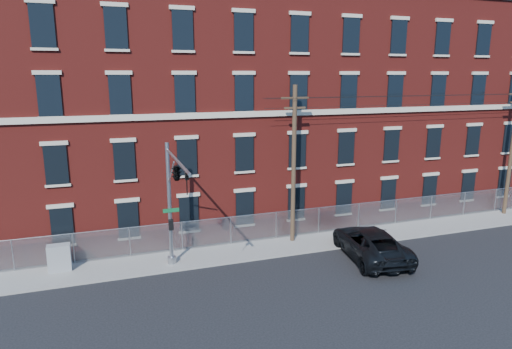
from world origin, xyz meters
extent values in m
plane|color=black|center=(0.00, 0.00, 0.00)|extent=(140.00, 140.00, 0.00)
cube|color=gray|center=(12.00, 5.00, 0.06)|extent=(65.00, 3.00, 0.12)
cube|color=maroon|center=(12.00, 14.00, 8.00)|extent=(55.00, 14.00, 16.00)
cube|color=black|center=(12.00, 14.00, 16.15)|extent=(55.30, 14.30, 0.30)
cube|color=beige|center=(12.00, 6.92, 8.30)|extent=(55.00, 0.18, 0.35)
cube|color=black|center=(-11.83, 6.94, 2.20)|extent=(1.20, 0.10, 2.20)
cube|color=black|center=(-11.83, 6.94, 5.80)|extent=(1.20, 0.10, 2.20)
cube|color=black|center=(-11.83, 6.94, 9.60)|extent=(1.20, 0.10, 2.20)
cube|color=black|center=(-11.83, 6.94, 13.20)|extent=(1.20, 0.10, 2.20)
cube|color=black|center=(-8.17, 6.94, 2.20)|extent=(1.20, 0.10, 2.20)
cube|color=black|center=(-8.17, 6.94, 5.80)|extent=(1.20, 0.10, 2.20)
cube|color=black|center=(-8.17, 6.94, 9.60)|extent=(1.20, 0.10, 2.20)
cube|color=black|center=(-8.17, 6.94, 13.20)|extent=(1.20, 0.10, 2.20)
cube|color=black|center=(-4.50, 6.94, 2.20)|extent=(1.20, 0.10, 2.20)
cube|color=black|center=(-4.50, 6.94, 5.80)|extent=(1.20, 0.10, 2.20)
cube|color=black|center=(-4.50, 6.94, 9.60)|extent=(1.20, 0.10, 2.20)
cube|color=black|center=(-4.50, 6.94, 13.20)|extent=(1.20, 0.10, 2.20)
cube|color=black|center=(-0.83, 6.94, 2.20)|extent=(1.20, 0.10, 2.20)
cube|color=black|center=(-0.83, 6.94, 5.80)|extent=(1.20, 0.10, 2.20)
cube|color=black|center=(-0.83, 6.94, 9.60)|extent=(1.20, 0.10, 2.20)
cube|color=black|center=(-0.83, 6.94, 13.20)|extent=(1.20, 0.10, 2.20)
cube|color=black|center=(2.83, 6.94, 2.20)|extent=(1.20, 0.10, 2.20)
cube|color=black|center=(2.83, 6.94, 5.80)|extent=(1.20, 0.10, 2.20)
cube|color=black|center=(2.83, 6.94, 9.60)|extent=(1.20, 0.10, 2.20)
cube|color=black|center=(2.83, 6.94, 13.20)|extent=(1.20, 0.10, 2.20)
cube|color=black|center=(6.50, 6.94, 2.20)|extent=(1.20, 0.10, 2.20)
cube|color=black|center=(6.50, 6.94, 5.80)|extent=(1.20, 0.10, 2.20)
cube|color=black|center=(6.50, 6.94, 9.60)|extent=(1.20, 0.10, 2.20)
cube|color=black|center=(6.50, 6.94, 13.20)|extent=(1.20, 0.10, 2.20)
cube|color=black|center=(10.17, 6.94, 2.20)|extent=(1.20, 0.10, 2.20)
cube|color=black|center=(10.17, 6.94, 5.80)|extent=(1.20, 0.10, 2.20)
cube|color=black|center=(10.17, 6.94, 9.60)|extent=(1.20, 0.10, 2.20)
cube|color=black|center=(10.17, 6.94, 13.20)|extent=(1.20, 0.10, 2.20)
cube|color=black|center=(13.83, 6.94, 2.20)|extent=(1.20, 0.10, 2.20)
cube|color=black|center=(13.83, 6.94, 5.80)|extent=(1.20, 0.10, 2.20)
cube|color=black|center=(13.83, 6.94, 9.60)|extent=(1.20, 0.10, 2.20)
cube|color=black|center=(13.83, 6.94, 13.20)|extent=(1.20, 0.10, 2.20)
cube|color=black|center=(17.50, 6.94, 2.20)|extent=(1.20, 0.10, 2.20)
cube|color=black|center=(17.50, 6.94, 5.80)|extent=(1.20, 0.10, 2.20)
cube|color=black|center=(17.50, 6.94, 9.60)|extent=(1.20, 0.10, 2.20)
cube|color=black|center=(17.50, 6.94, 13.20)|extent=(1.20, 0.10, 2.20)
cube|color=black|center=(21.17, 6.94, 2.20)|extent=(1.20, 0.10, 2.20)
cube|color=black|center=(21.17, 6.94, 5.80)|extent=(1.20, 0.10, 2.20)
cube|color=#A5A8AD|center=(12.00, 6.30, 1.02)|extent=(59.00, 0.02, 1.80)
cylinder|color=#9EA0A5|center=(12.00, 6.30, 1.92)|extent=(59.00, 0.04, 0.04)
cylinder|color=#9EA0A5|center=(-14.39, 6.30, 1.02)|extent=(0.06, 0.06, 1.85)
cylinder|color=#9EA0A5|center=(-11.29, 6.30, 1.02)|extent=(0.06, 0.06, 1.85)
cylinder|color=#9EA0A5|center=(-8.18, 6.30, 1.02)|extent=(0.06, 0.06, 1.85)
cylinder|color=#9EA0A5|center=(-5.08, 6.30, 1.02)|extent=(0.06, 0.06, 1.85)
cylinder|color=#9EA0A5|center=(-1.97, 6.30, 1.02)|extent=(0.06, 0.06, 1.85)
cylinder|color=#9EA0A5|center=(1.13, 6.30, 1.02)|extent=(0.06, 0.06, 1.85)
cylinder|color=#9EA0A5|center=(4.24, 6.30, 1.02)|extent=(0.06, 0.06, 1.85)
cylinder|color=#9EA0A5|center=(7.34, 6.30, 1.02)|extent=(0.06, 0.06, 1.85)
cylinder|color=#9EA0A5|center=(10.45, 6.30, 1.02)|extent=(0.06, 0.06, 1.85)
cylinder|color=#9EA0A5|center=(13.55, 6.30, 1.02)|extent=(0.06, 0.06, 1.85)
cylinder|color=#9EA0A5|center=(16.66, 6.30, 1.02)|extent=(0.06, 0.06, 1.85)
cylinder|color=#9EA0A5|center=(19.76, 6.30, 1.02)|extent=(0.06, 0.06, 1.85)
cylinder|color=#9EA0A5|center=(-6.00, 4.50, 3.62)|extent=(0.22, 0.22, 7.00)
cylinder|color=#9EA0A5|center=(-6.00, 4.50, 0.32)|extent=(0.50, 0.50, 0.40)
cylinder|color=#9EA0A5|center=(-6.00, 1.25, 6.72)|extent=(0.14, 6.50, 0.14)
cylinder|color=#9EA0A5|center=(-6.00, 3.30, 5.72)|extent=(0.08, 2.18, 1.56)
cube|color=#0C592D|center=(-5.95, 4.35, 3.32)|extent=(0.90, 0.03, 0.22)
cube|color=black|center=(-6.00, 4.25, 2.52)|extent=(0.25, 0.25, 0.60)
imported|color=black|center=(-6.00, -1.30, 6.17)|extent=(0.16, 0.20, 1.00)
imported|color=black|center=(-6.00, 1.50, 6.17)|extent=(0.53, 2.48, 1.00)
cylinder|color=#493724|center=(2.00, 5.60, 5.12)|extent=(0.28, 0.28, 10.00)
cube|color=#493724|center=(2.00, 5.60, 9.32)|extent=(1.80, 0.12, 0.12)
cube|color=#493724|center=(2.00, 5.60, 8.72)|extent=(1.40, 0.12, 0.12)
cylinder|color=#493724|center=(20.00, 5.60, 5.12)|extent=(0.28, 0.28, 10.00)
imported|color=black|center=(5.37, 1.76, 0.90)|extent=(3.92, 6.84, 1.80)
cube|color=#919497|center=(-11.99, 5.51, 0.87)|extent=(1.20, 0.60, 1.50)
camera|label=1|loc=(-9.23, -19.78, 10.70)|focal=31.43mm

